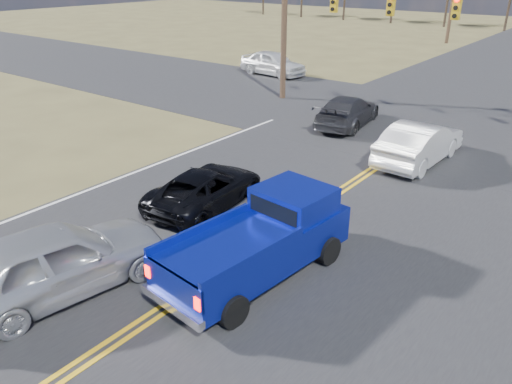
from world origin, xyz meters
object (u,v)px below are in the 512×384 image
Objects in this scene: black_suv at (206,188)px; cross_car_west at (273,63)px; silver_suv at (56,260)px; pickup_truck at (262,240)px; dgrey_car_queue at (347,111)px; white_car_queue at (419,143)px.

black_suv is 20.82m from cross_car_west.
silver_suv is 25.88m from cross_car_west.
pickup_truck is at bearing -139.60° from cross_car_west.
dgrey_car_queue is at bearing -75.94° from silver_suv.
cross_car_west reaches higher than black_suv.
black_suv is 10.52m from dgrey_car_queue.
silver_suv is 13.67m from white_car_queue.
dgrey_car_queue is (-4.52, 2.71, -0.10)m from white_car_queue.
white_car_queue is at bearing -94.35° from silver_suv.
pickup_truck is at bearing 91.32° from white_car_queue.
silver_suv is 1.15× the size of black_suv.
silver_suv is at bearing 85.83° from dgrey_car_queue.
pickup_truck reaches higher than white_car_queue.
pickup_truck is 1.10× the size of cross_car_west.
pickup_truck is 1.11× the size of white_car_queue.
white_car_queue is at bearing 95.02° from pickup_truck.
pickup_truck is 13.24m from dgrey_car_queue.
black_suv is at bearing -144.77° from cross_car_west.
black_suv is 0.90× the size of cross_car_west.
white_car_queue is 17.59m from cross_car_west.
dgrey_car_queue is at bearing -122.37° from cross_car_west.
cross_car_west is at bearing -55.03° from silver_suv.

